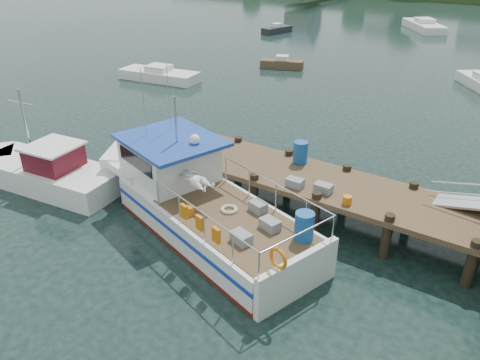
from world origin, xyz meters
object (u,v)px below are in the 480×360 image
Objects in this scene: moored_rowboat at (282,63)px; dock at (473,197)px; moored_d at (424,26)px; moored_a at (159,75)px; work_boat at (43,170)px; lobster_boat at (192,197)px; moored_e at (277,29)px.

dock is at bearing -39.14° from moored_rowboat.
moored_a is at bearing -112.63° from moored_d.
dock is at bearing 8.24° from work_boat.
dock reaches higher than moored_rowboat.
moored_d is at bearing 111.84° from lobster_boat.
moored_e is (-12.81, -11.09, -0.09)m from moored_d.
moored_d is at bearing 79.16° from work_boat.
moored_d reaches higher than moored_a.
dock is 41.01m from moored_e.
dock is 2.15× the size of work_boat.
moored_a is at bearing 155.28° from dock.
work_boat is 47.61m from moored_d.
moored_rowboat is at bearing -55.34° from moored_e.
dock is 9.19m from lobster_boat.
work_boat is at bearing -52.93° from moored_a.
moored_e is (-2.66, 21.59, -0.02)m from moored_a.
moored_e is at bearing 107.96° from moored_a.
moored_e is at bearing -144.51° from moored_d.
moored_e reaches higher than moored_rowboat.
moored_d is at bearing 83.68° from moored_a.
dock is 4.66× the size of moored_rowboat.
lobster_boat is 23.41m from moored_rowboat.
moored_a is (-5.60, -8.22, 0.04)m from moored_rowboat.
dock is 4.27× the size of moored_e.
moored_e is at bearing 97.88° from work_boat.
lobster_boat is 38.98m from moored_e.
lobster_boat is 19.64m from moored_a.
dock is at bearing 36.29° from lobster_boat.
lobster_boat is 1.46× the size of moored_d.
moored_a is 21.76m from moored_e.
lobster_boat is (-8.58, -3.04, -1.27)m from dock.
lobster_boat reaches higher than moored_e.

